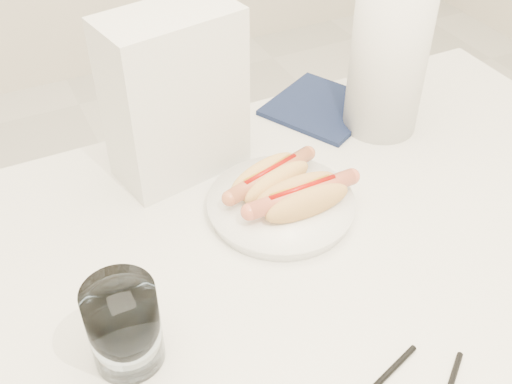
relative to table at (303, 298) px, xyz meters
name	(u,v)px	position (x,y,z in m)	size (l,w,h in m)	color
table	(303,298)	(0.00, 0.00, 0.00)	(1.20, 0.80, 0.75)	silver
plate	(281,206)	(0.02, 0.12, 0.07)	(0.21, 0.21, 0.02)	white
hotdog_left	(270,178)	(0.02, 0.15, 0.10)	(0.16, 0.09, 0.04)	#EDB45F
hotdog_right	(302,197)	(0.04, 0.09, 0.10)	(0.17, 0.07, 0.05)	#E0A457
water_glass	(124,326)	(-0.25, -0.03, 0.12)	(0.08, 0.08, 0.11)	white
napkin_box	(175,96)	(-0.07, 0.28, 0.19)	(0.19, 0.11, 0.26)	silver
navy_napkin	(322,107)	(0.22, 0.32, 0.06)	(0.17, 0.17, 0.01)	#121B39
paper_towel_roll	(389,52)	(0.28, 0.24, 0.20)	(0.12, 0.12, 0.28)	silver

